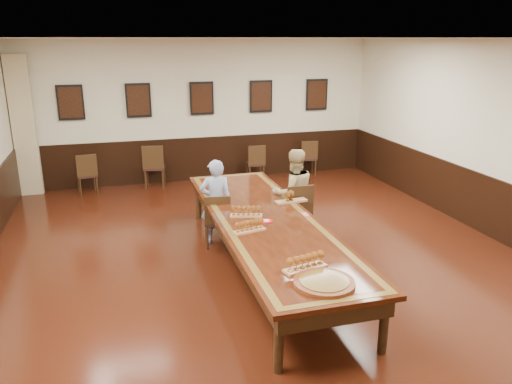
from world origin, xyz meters
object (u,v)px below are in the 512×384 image
object	(u,v)px
spare_chair_c	(255,162)
conference_table	(266,228)
chair_woman	(295,210)
person_woman	(294,193)
carved_platter	(324,283)
spare_chair_d	(308,157)
chair_man	(217,219)
spare_chair_a	(86,173)
person_man	(216,202)
spare_chair_b	(154,166)

from	to	relation	value
spare_chair_c	conference_table	world-z (taller)	spare_chair_c
chair_woman	conference_table	world-z (taller)	chair_woman
person_woman	carved_platter	xyz separation A→B (m)	(-0.81, -3.12, 0.03)
spare_chair_d	person_woman	size ratio (longest dim) A/B	0.57
chair_man	person_woman	xyz separation A→B (m)	(1.32, 0.06, 0.31)
chair_man	spare_chair_a	world-z (taller)	spare_chair_a
spare_chair_c	person_woman	size ratio (longest dim) A/B	0.58
chair_man	person_man	world-z (taller)	person_man
chair_woman	person_man	bearing A→B (deg)	-6.93
person_man	person_woman	distance (m)	1.31
chair_man	conference_table	bearing A→B (deg)	123.16
chair_woman	carved_platter	world-z (taller)	chair_woman
chair_woman	person_woman	bearing A→B (deg)	-90.00
spare_chair_c	chair_woman	bearing A→B (deg)	88.61
person_man	person_woman	size ratio (longest dim) A/B	0.94
person_man	conference_table	distance (m)	1.21
spare_chair_a	chair_man	bearing A→B (deg)	110.12
chair_woman	person_woman	distance (m)	0.29
spare_chair_a	person_woman	bearing A→B (deg)	123.93
spare_chair_a	person_man	xyz separation A→B (m)	(2.11, -3.42, 0.25)
spare_chair_b	conference_table	xyz separation A→B (m)	(1.17, -4.61, 0.12)
spare_chair_a	person_woman	distance (m)	4.87
spare_chair_a	conference_table	world-z (taller)	spare_chair_a
chair_woman	carved_platter	xyz separation A→B (m)	(-0.81, -3.02, 0.30)
spare_chair_b	chair_woman	bearing A→B (deg)	128.77
chair_woman	chair_man	bearing A→B (deg)	-2.90
person_man	person_woman	xyz separation A→B (m)	(1.31, -0.03, 0.05)
spare_chair_b	spare_chair_c	world-z (taller)	spare_chair_b
chair_woman	carved_platter	size ratio (longest dim) A/B	1.31
chair_man	person_man	distance (m)	0.28
chair_man	conference_table	distance (m)	1.14
spare_chair_c	spare_chair_d	distance (m)	1.40
chair_woman	spare_chair_a	xyz separation A→B (m)	(-3.42, 3.55, -0.03)
spare_chair_d	conference_table	size ratio (longest dim) A/B	0.17
person_woman	carved_platter	bearing A→B (deg)	74.40
chair_man	carved_platter	size ratio (longest dim) A/B	1.21
spare_chair_a	spare_chair_d	bearing A→B (deg)	171.42
chair_man	person_man	bearing A→B (deg)	-90.00
spare_chair_c	carved_platter	world-z (taller)	spare_chair_c
chair_man	spare_chair_d	world-z (taller)	chair_man
conference_table	carved_platter	world-z (taller)	carved_platter
spare_chair_c	spare_chair_d	size ratio (longest dim) A/B	1.01
person_woman	conference_table	distance (m)	1.35
spare_chair_c	conference_table	distance (m)	4.69
person_man	conference_table	xyz separation A→B (m)	(0.49, -1.10, -0.08)
spare_chair_a	person_man	size ratio (longest dim) A/B	0.64
spare_chair_a	conference_table	size ratio (longest dim) A/B	0.18
spare_chair_c	person_woman	xyz separation A→B (m)	(-0.33, -3.47, 0.31)
spare_chair_a	spare_chair_c	size ratio (longest dim) A/B	1.03
person_woman	spare_chair_a	bearing A→B (deg)	-46.26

